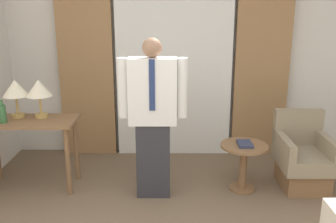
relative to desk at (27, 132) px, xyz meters
name	(u,v)px	position (x,y,z in m)	size (l,w,h in m)	color
wall_back	(173,53)	(1.59, 1.12, 0.71)	(10.00, 0.06, 2.70)	silver
curtain_sheer_center	(173,59)	(1.59, 0.99, 0.65)	(1.49, 0.06, 2.58)	white
curtain_drape_left	(85,59)	(0.45, 0.99, 0.65)	(0.70, 0.06, 2.58)	#997047
curtain_drape_right	(261,59)	(2.72, 0.99, 0.65)	(0.70, 0.06, 2.58)	#997047
desk	(27,132)	(0.00, 0.00, 0.00)	(1.04, 0.50, 0.78)	brown
table_lamp_left	(14,90)	(-0.13, 0.09, 0.45)	(0.27, 0.27, 0.42)	tan
table_lamp_right	(38,90)	(0.13, 0.09, 0.45)	(0.27, 0.27, 0.42)	tan
bottle_near_edge	(2,114)	(-0.20, -0.10, 0.24)	(0.07, 0.07, 0.24)	#336638
person	(152,114)	(1.36, -0.19, 0.26)	(0.69, 0.23, 1.66)	#2D2D33
armchair	(301,159)	(3.00, 0.02, -0.33)	(0.55, 0.64, 0.82)	brown
side_table	(243,159)	(2.33, -0.07, -0.28)	(0.51, 0.51, 0.52)	brown
book	(244,144)	(2.33, -0.09, -0.10)	(0.15, 0.21, 0.03)	#2D334C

